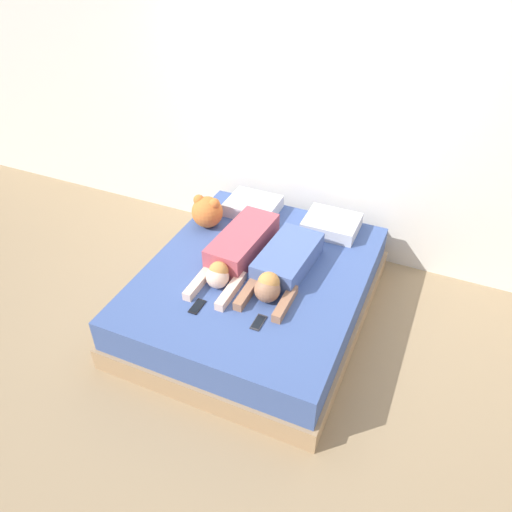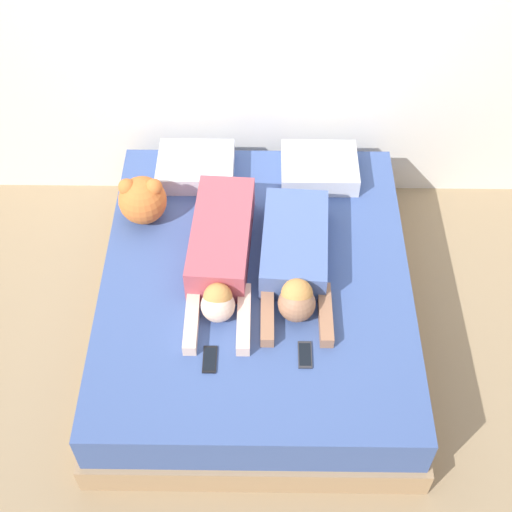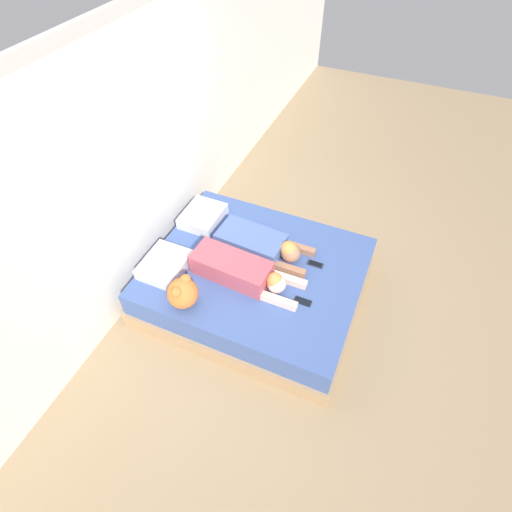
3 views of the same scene
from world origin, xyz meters
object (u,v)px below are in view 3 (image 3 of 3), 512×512
cell_phone_left (303,301)px  bed (256,281)px  cell_phone_right (315,264)px  pillow_head_left (165,265)px  plush_toy (183,293)px  person_left (241,271)px  pillow_head_right (203,216)px  person_right (261,244)px

cell_phone_left → bed: bearing=68.2°
cell_phone_right → pillow_head_left: bearing=115.6°
plush_toy → cell_phone_right: bearing=-46.2°
pillow_head_left → cell_phone_right: bearing=-64.4°
cell_phone_left → cell_phone_right: (0.49, 0.03, 0.00)m
person_left → plush_toy: size_ratio=3.72×
person_left → plush_toy: 0.59m
pillow_head_right → cell_phone_left: size_ratio=2.97×
person_left → person_right: 0.42m
bed → pillow_head_left: size_ratio=4.50×
plush_toy → cell_phone_left: bearing=-66.2°
pillow_head_right → person_right: size_ratio=0.48×
person_left → cell_phone_left: size_ratio=6.96×
bed → pillow_head_left: (-0.39, 0.81, 0.30)m
pillow_head_left → pillow_head_right: size_ratio=1.00×
person_left → pillow_head_right: bearing=51.4°
cell_phone_right → plush_toy: size_ratio=0.53×
pillow_head_left → plush_toy: plush_toy is taller
pillow_head_right → plush_toy: plush_toy is taller
plush_toy → bed: bearing=-32.6°
cell_phone_left → plush_toy: size_ratio=0.53×
cell_phone_left → cell_phone_right: bearing=3.9°
person_left → plush_toy: (-0.47, 0.35, 0.05)m
person_right → person_left: bearing=174.4°
bed → pillow_head_right: 0.95m
pillow_head_right → person_left: 0.94m
bed → person_left: bearing=159.1°
pillow_head_left → bed: bearing=-64.4°
bed → cell_phone_right: size_ratio=13.37×
person_right → cell_phone_right: (0.04, -0.57, -0.09)m
cell_phone_left → plush_toy: 1.10m
pillow_head_right → person_right: person_right is taller
pillow_head_right → person_left: size_ratio=0.43×
plush_toy → person_left: bearing=-36.7°
bed → cell_phone_left: (-0.23, -0.57, 0.25)m
pillow_head_right → plush_toy: 1.13m
pillow_head_left → person_right: (0.61, -0.77, 0.03)m
bed → person_left: person_left is taller
bed → cell_phone_left: bearing=-111.8°
person_right → cell_phone_right: person_right is taller
bed → person_left: (-0.20, 0.08, 0.35)m
pillow_head_left → person_left: 0.76m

